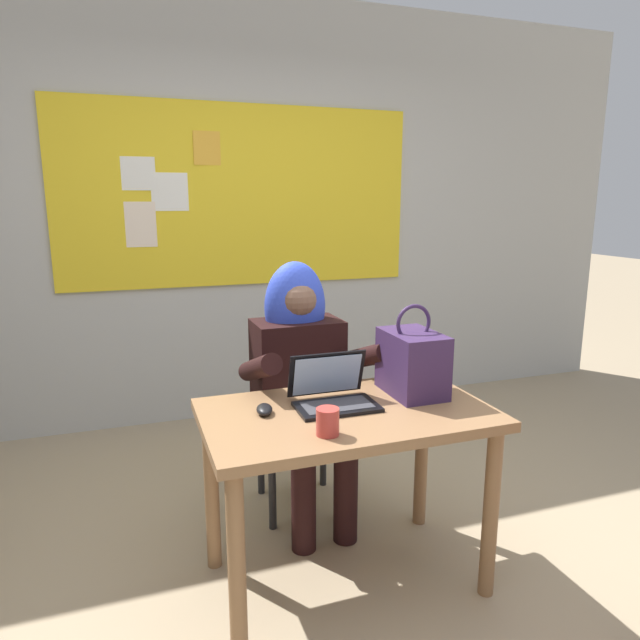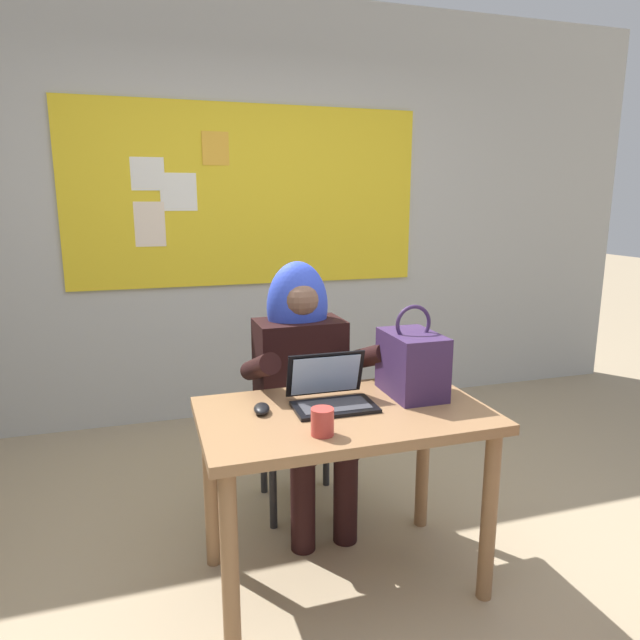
% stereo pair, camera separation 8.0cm
% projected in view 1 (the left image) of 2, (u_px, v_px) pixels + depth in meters
% --- Properties ---
extents(ground_plane, '(24.00, 24.00, 0.00)m').
position_uv_depth(ground_plane, '(357.00, 597.00, 2.20)').
color(ground_plane, tan).
extents(wall_back_bulletin, '(6.16, 2.18, 2.85)m').
position_uv_depth(wall_back_bulletin, '(240.00, 213.00, 3.85)').
color(wall_back_bulletin, '#B2B2AD').
rests_on(wall_back_bulletin, ground).
extents(desk_main, '(1.11, 0.66, 0.74)m').
position_uv_depth(desk_main, '(347.00, 438.00, 2.18)').
color(desk_main, '#8E6642').
rests_on(desk_main, ground).
extents(chair_at_desk, '(0.45, 0.45, 0.89)m').
position_uv_depth(chair_at_desk, '(295.00, 407.00, 2.84)').
color(chair_at_desk, '#2D3347').
rests_on(chair_at_desk, ground).
extents(person_costumed, '(0.60, 0.61, 1.24)m').
position_uv_depth(person_costumed, '(302.00, 371.00, 2.67)').
color(person_costumed, black).
rests_on(person_costumed, ground).
extents(laptop, '(0.32, 0.25, 0.20)m').
position_uv_depth(laptop, '(333.00, 394.00, 2.20)').
color(laptop, black).
rests_on(laptop, desk_main).
extents(computer_mouse, '(0.08, 0.11, 0.03)m').
position_uv_depth(computer_mouse, '(264.00, 409.00, 2.11)').
color(computer_mouse, black).
rests_on(computer_mouse, desk_main).
extents(handbag, '(0.20, 0.30, 0.38)m').
position_uv_depth(handbag, '(412.00, 362.00, 2.31)').
color(handbag, '#38234C').
rests_on(handbag, desk_main).
extents(coffee_mug, '(0.08, 0.08, 0.09)m').
position_uv_depth(coffee_mug, '(328.00, 422.00, 1.92)').
color(coffee_mug, '#B23833').
rests_on(coffee_mug, desk_main).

